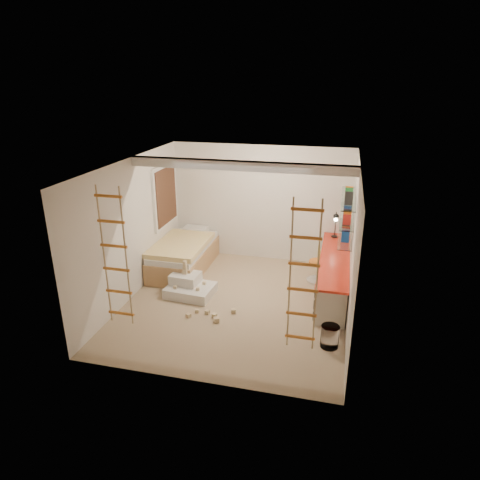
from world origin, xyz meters
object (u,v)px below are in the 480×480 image
(desk, at_px, (333,274))
(bed, at_px, (184,255))
(swivel_chair, at_px, (318,269))
(play_platform, at_px, (189,287))

(desk, relative_size, bed, 1.40)
(swivel_chair, bearing_deg, desk, -52.69)
(bed, distance_m, swivel_chair, 2.88)
(swivel_chair, relative_size, play_platform, 0.80)
(bed, xyz_separation_m, play_platform, (0.51, -1.09, -0.18))
(bed, bearing_deg, play_platform, -65.02)
(bed, relative_size, play_platform, 2.17)
(bed, height_order, play_platform, bed)
(bed, height_order, swivel_chair, swivel_chair)
(desk, distance_m, swivel_chair, 0.54)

